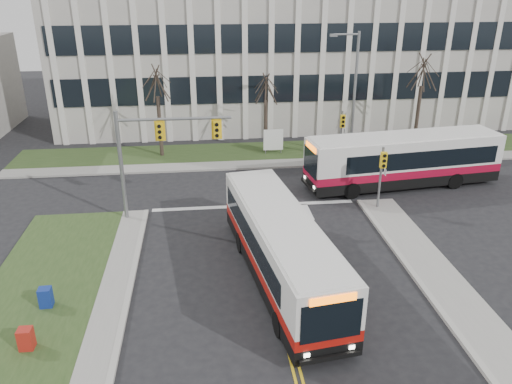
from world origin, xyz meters
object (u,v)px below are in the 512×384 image
object	(u,v)px
newspaper_box_blue	(46,298)
newspaper_box_red	(26,340)
streetlight	(353,89)
bus_main	(280,249)
directory_sign	(273,140)
bus_cross	(403,161)

from	to	relation	value
newspaper_box_blue	newspaper_box_red	bearing A→B (deg)	-92.23
streetlight	bus_main	distance (m)	18.17
bus_main	directory_sign	bearing A→B (deg)	74.85
streetlight	directory_sign	bearing A→B (deg)	166.77
directory_sign	newspaper_box_blue	size ratio (longest dim) A/B	2.11
streetlight	newspaper_box_blue	bearing A→B (deg)	-135.66
streetlight	directory_sign	distance (m)	6.96
bus_main	streetlight	bearing A→B (deg)	56.34
directory_sign	newspaper_box_blue	xyz separation A→B (m)	(-12.00, -18.43, -0.70)
newspaper_box_red	streetlight	bearing A→B (deg)	49.28
directory_sign	bus_cross	world-z (taller)	bus_cross
streetlight	bus_cross	bearing A→B (deg)	-72.33
directory_sign	bus_main	world-z (taller)	bus_main
newspaper_box_blue	newspaper_box_red	world-z (taller)	same
bus_cross	newspaper_box_red	size ratio (longest dim) A/B	13.23
bus_main	bus_cross	xyz separation A→B (m)	(9.59, 10.16, 0.13)
bus_main	newspaper_box_blue	size ratio (longest dim) A/B	12.20
streetlight	directory_sign	xyz separation A→B (m)	(-5.53, 1.30, -4.02)
directory_sign	bus_cross	size ratio (longest dim) A/B	0.16
newspaper_box_blue	bus_main	bearing A→B (deg)	4.13
directory_sign	bus_cross	xyz separation A→B (m)	(7.40, -7.17, 0.51)
streetlight	bus_main	bearing A→B (deg)	-115.70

